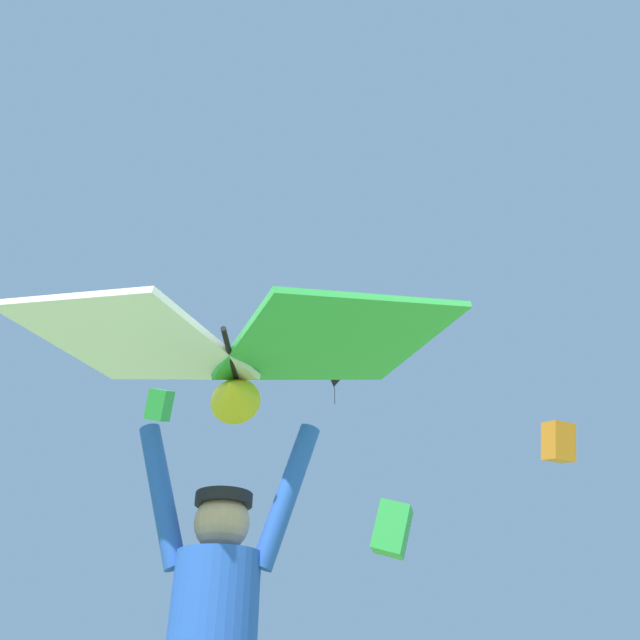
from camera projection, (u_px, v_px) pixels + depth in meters
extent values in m
cylinder|color=blue|center=(213.00, 630.00, 2.27)|extent=(0.41, 0.41, 0.56)
sphere|color=tan|center=(222.00, 523.00, 2.48)|extent=(0.23, 0.23, 0.23)
cylinder|color=black|center=(224.00, 500.00, 2.53)|extent=(0.29, 0.29, 0.05)
cylinder|color=blue|center=(287.00, 494.00, 2.54)|extent=(0.29, 0.16, 0.62)
cylinder|color=blue|center=(162.00, 494.00, 2.54)|extent=(0.29, 0.16, 0.62)
cylinder|color=black|center=(235.00, 373.00, 2.84)|extent=(0.22, 0.80, 0.02)
cube|color=green|center=(337.00, 342.00, 2.80)|extent=(1.26, 1.24, 0.23)
cube|color=white|center=(129.00, 341.00, 2.79)|extent=(1.09, 0.98, 0.23)
cone|color=yellow|center=(233.00, 392.00, 2.79)|extent=(0.28, 0.25, 0.24)
pyramid|color=purple|center=(304.00, 320.00, 36.03)|extent=(0.55, 0.55, 0.16)
cone|color=yellow|center=(283.00, 511.00, 30.71)|extent=(1.01, 1.07, 0.80)
cylinder|color=#A4921C|center=(283.00, 529.00, 30.23)|extent=(0.04, 0.04, 1.19)
cube|color=green|center=(392.00, 529.00, 15.62)|extent=(1.12, 0.83, 1.45)
cube|color=green|center=(160.00, 405.00, 14.89)|extent=(0.66, 0.75, 0.97)
cube|color=orange|center=(558.00, 442.00, 20.47)|extent=(1.30, 1.32, 1.49)
pyramid|color=yellow|center=(111.00, 307.00, 20.55)|extent=(0.70, 0.72, 0.29)
cone|color=black|center=(335.00, 382.00, 37.35)|extent=(0.95, 1.00, 0.96)
cylinder|color=black|center=(335.00, 395.00, 36.88)|extent=(0.04, 0.04, 1.16)
cone|color=orange|center=(191.00, 621.00, 10.85)|extent=(0.28, 0.24, 0.24)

